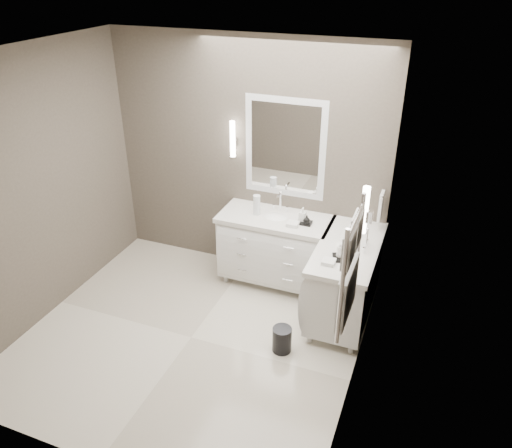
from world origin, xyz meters
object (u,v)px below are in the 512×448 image
at_px(vanity_right, 346,277).
at_px(waste_bin, 282,339).
at_px(vanity_back, 275,245).
at_px(towel_ladder, 349,274).

relative_size(vanity_right, waste_bin, 4.77).
bearing_deg(vanity_back, vanity_right, -20.38).
relative_size(vanity_right, towel_ladder, 1.38).
bearing_deg(waste_bin, vanity_back, 112.85).
bearing_deg(waste_bin, vanity_right, 60.22).
bearing_deg(waste_bin, towel_ladder, -40.58).
distance_m(vanity_back, vanity_right, 0.93).
xyz_separation_m(towel_ladder, waste_bin, (-0.65, 0.56, -1.26)).
height_order(vanity_back, towel_ladder, towel_ladder).
relative_size(vanity_back, towel_ladder, 1.38).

